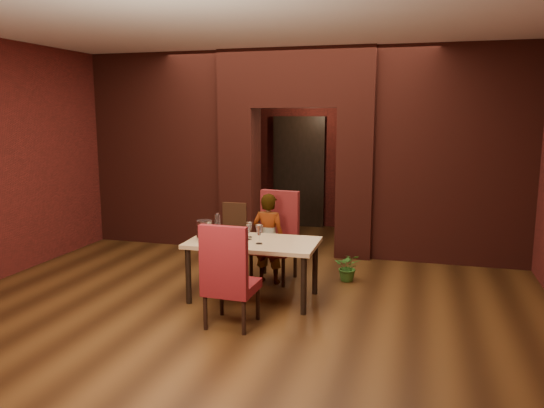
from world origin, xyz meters
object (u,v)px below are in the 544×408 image
Objects in this scene: chair_near at (232,274)px; wine_glass_c at (259,234)px; potted_plant at (348,267)px; wine_glass_a at (250,230)px; water_bottle at (218,225)px; wine_glass_b at (249,232)px; chair_far at (274,237)px; wine_bucket at (204,230)px; dining_table at (253,270)px; person_seated at (269,238)px.

chair_near is 4.97× the size of wine_glass_c.
chair_near is at bearing -118.45° from potted_plant.
wine_glass_a is 0.83× the size of wine_glass_c.
chair_near is 1.04m from water_bottle.
chair_near is at bearing -83.72° from wine_glass_b.
wine_bucket is at bearing -119.51° from chair_far.
chair_far is (0.04, 0.76, 0.23)m from dining_table.
person_seated reaches higher than potted_plant.
dining_table is 1.43m from potted_plant.
chair_near is at bearing -88.99° from dining_table.
wine_glass_c is 0.70m from wine_bucket.
wine_glass_c reaches higher than wine_glass_a.
chair_near reaches higher than wine_glass_a.
person_seated reaches higher than wine_glass_a.
potted_plant is at bearing 41.28° from wine_glass_b.
chair_far is 3.84× the size of water_bottle.
chair_near is 6.06× the size of wine_glass_b.
wine_glass_a is (-0.10, -0.48, 0.21)m from person_seated.
chair_near is at bearing 95.78° from person_seated.
wine_bucket is at bearing -145.71° from potted_plant.
wine_bucket is (-0.58, -0.10, 0.48)m from dining_table.
potted_plant is (1.48, 0.96, -0.68)m from water_bottle.
chair_far reaches higher than wine_glass_c.
dining_table is at bearing 94.47° from person_seated.
dining_table is 1.28× the size of person_seated.
chair_far reaches higher than water_bottle.
water_bottle is (-0.50, -0.73, 0.28)m from chair_far.
person_seated reaches higher than wine_glass_b.
potted_plant is at bearing -116.37° from chair_near.
chair_far is 1.59m from chair_near.
chair_near is (-0.01, -1.59, -0.04)m from chair_far.
chair_far is at bearing 85.98° from dining_table.
dining_table is 0.80m from chair_far.
water_bottle is (-0.47, -0.62, 0.27)m from person_seated.
dining_table is 3.97× the size of potted_plant.
wine_glass_a is at bearing 19.99° from water_bottle.
wine_bucket is at bearing -47.87° from chair_near.
wine_bucket reaches higher than wine_glass_c.
potted_plant is (1.11, 0.83, -0.62)m from wine_glass_a.
wine_glass_a is 1.52m from potted_plant.
dining_table is at bearing 9.47° from wine_bucket.
wine_glass_c is at bearing -53.58° from wine_glass_a.
wine_bucket is (-0.49, -0.26, 0.02)m from wine_glass_a.
person_seated is (-0.04, -0.11, 0.00)m from chair_far.
dining_table is 0.69m from water_bottle.
dining_table is at bearing -59.28° from wine_glass_a.
chair_near reaches higher than water_bottle.
person_seated is at bearing 83.41° from wine_glass_b.
wine_glass_c reaches higher than wine_glass_b.
wine_glass_a reaches higher than potted_plant.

